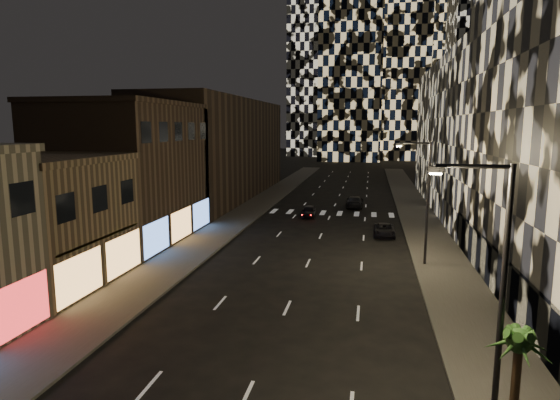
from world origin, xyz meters
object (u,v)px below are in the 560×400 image
at_px(car_dark_oncoming, 355,202).
at_px(palm_tree, 518,350).
at_px(streetlight_far, 425,194).
at_px(car_dark_midlane, 309,211).
at_px(streetlight_near, 495,285).
at_px(car_dark_rightlane, 384,230).

relative_size(car_dark_oncoming, palm_tree, 1.22).
bearing_deg(car_dark_oncoming, palm_tree, 98.03).
relative_size(streetlight_far, car_dark_midlane, 2.37).
height_order(car_dark_midlane, palm_tree, palm_tree).
xyz_separation_m(streetlight_far, car_dark_oncoming, (-5.77, 24.53, -4.63)).
bearing_deg(streetlight_near, streetlight_far, 90.00).
xyz_separation_m(streetlight_near, palm_tree, (0.65, -0.58, -1.82)).
height_order(car_dark_midlane, car_dark_oncoming, car_dark_oncoming).
relative_size(car_dark_rightlane, palm_tree, 1.01).
height_order(streetlight_far, palm_tree, streetlight_far).
distance_m(car_dark_midlane, car_dark_oncoming, 8.90).
height_order(car_dark_oncoming, car_dark_rightlane, car_dark_oncoming).
bearing_deg(car_dark_midlane, car_dark_oncoming, 53.51).
bearing_deg(car_dark_oncoming, streetlight_far, 103.17).
xyz_separation_m(car_dark_midlane, palm_tree, (11.34, -37.69, 2.88)).
xyz_separation_m(car_dark_rightlane, palm_tree, (3.10, -29.65, 2.95)).
height_order(streetlight_near, car_dark_rightlane, streetlight_near).
relative_size(streetlight_near, car_dark_rightlane, 2.17).
xyz_separation_m(car_dark_midlane, car_dark_oncoming, (4.93, 7.41, 0.08)).
bearing_deg(car_dark_oncoming, car_dark_midlane, 56.33).
bearing_deg(streetlight_near, palm_tree, -41.85).
relative_size(streetlight_far, palm_tree, 2.20).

